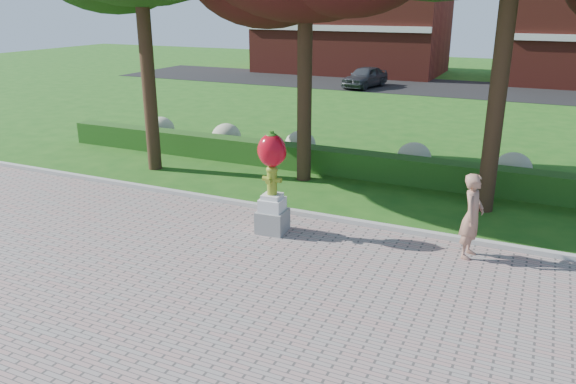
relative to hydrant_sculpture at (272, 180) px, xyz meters
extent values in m
plane|color=#1C5415|center=(0.97, -1.70, -1.35)|extent=(100.00, 100.00, 0.00)
cube|color=gray|center=(0.97, -5.70, -1.33)|extent=(40.00, 14.00, 0.04)
cube|color=#ADADA5|center=(0.97, 1.30, -1.28)|extent=(40.00, 0.18, 0.15)
cube|color=#1E4914|center=(0.97, 5.30, -0.95)|extent=(24.00, 0.70, 0.80)
ellipsoid|color=tan|center=(-8.03, 6.30, -0.80)|extent=(1.10, 1.10, 0.99)
ellipsoid|color=tan|center=(-5.03, 6.30, -0.80)|extent=(1.10, 1.10, 0.99)
ellipsoid|color=tan|center=(-2.03, 6.30, -0.80)|extent=(1.10, 1.10, 0.99)
ellipsoid|color=tan|center=(1.97, 6.30, -0.80)|extent=(1.10, 1.10, 0.99)
ellipsoid|color=tan|center=(4.97, 6.30, -0.80)|extent=(1.10, 1.10, 0.99)
cube|color=black|center=(0.97, 26.30, -1.34)|extent=(50.00, 8.00, 0.02)
cube|color=maroon|center=(-9.03, 32.30, 2.15)|extent=(14.00, 8.00, 7.00)
cylinder|color=black|center=(-6.03, 3.30, 2.01)|extent=(0.44, 0.44, 6.72)
cylinder|color=black|center=(-1.03, 4.30, 1.73)|extent=(0.44, 0.44, 6.16)
cylinder|color=black|center=(4.47, 3.80, 2.29)|extent=(0.44, 0.44, 7.28)
cube|color=gray|center=(0.00, 0.00, -1.04)|extent=(0.71, 0.71, 0.54)
cube|color=silver|center=(0.00, 0.00, -0.62)|extent=(0.58, 0.58, 0.30)
cube|color=silver|center=(0.00, 0.00, -0.41)|extent=(0.46, 0.46, 0.11)
cylinder|color=olive|center=(0.00, 0.00, -0.06)|extent=(0.24, 0.24, 0.61)
ellipsoid|color=olive|center=(0.00, 0.00, 0.25)|extent=(0.28, 0.28, 0.20)
cylinder|color=olive|center=(-0.17, 0.00, 0.01)|extent=(0.13, 0.12, 0.12)
cylinder|color=olive|center=(0.17, 0.00, 0.01)|extent=(0.13, 0.12, 0.12)
cylinder|color=olive|center=(0.00, -0.16, 0.01)|extent=(0.13, 0.13, 0.13)
cylinder|color=olive|center=(0.00, 0.00, 0.33)|extent=(0.09, 0.09, 0.05)
ellipsoid|color=#AA0916|center=(0.00, 0.00, 0.71)|extent=(0.68, 0.61, 0.79)
ellipsoid|color=#AA0916|center=(-0.19, 0.00, 0.69)|extent=(0.33, 0.33, 0.50)
ellipsoid|color=#AA0916|center=(0.19, 0.00, 0.69)|extent=(0.33, 0.33, 0.50)
cylinder|color=#296316|center=(0.00, 0.00, 1.10)|extent=(0.11, 0.11, 0.13)
ellipsoid|color=#296316|center=(0.00, 0.00, 1.07)|extent=(0.26, 0.26, 0.09)
imported|color=#A4735E|center=(4.50, 0.55, -0.37)|extent=(0.53, 0.73, 1.88)
imported|color=#393C40|center=(-5.30, 24.21, -0.66)|extent=(2.38, 4.20, 1.35)
camera|label=1|loc=(5.62, -11.24, 3.97)|focal=35.00mm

